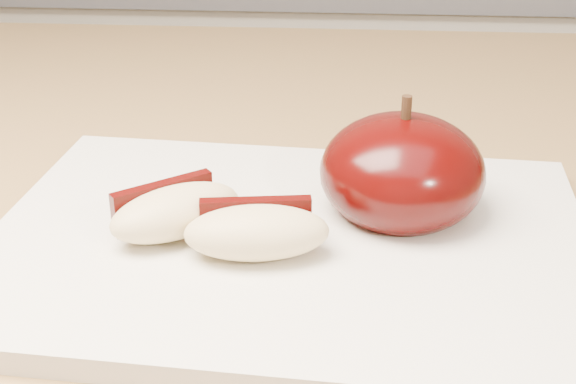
{
  "coord_description": "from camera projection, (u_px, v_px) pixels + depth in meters",
  "views": [
    {
      "loc": [
        0.02,
        -0.02,
        1.12
      ],
      "look_at": [
        -0.01,
        0.35,
        0.94
      ],
      "focal_mm": 50.0,
      "sensor_mm": 36.0,
      "label": 1
    }
  ],
  "objects": [
    {
      "name": "back_cabinet",
      "position": [
        329.0,
        217.0,
        1.38
      ],
      "size": [
        2.4,
        0.62,
        0.94
      ],
      "color": "silver",
      "rests_on": "ground"
    },
    {
      "name": "apple_wedge_a",
      "position": [
        174.0,
        211.0,
        0.42
      ],
      "size": [
        0.08,
        0.07,
        0.03
      ],
      "rotation": [
        0.0,
        0.0,
        0.66
      ],
      "color": "#D0B984",
      "rests_on": "cutting_board"
    },
    {
      "name": "apple_half",
      "position": [
        402.0,
        172.0,
        0.44
      ],
      "size": [
        0.11,
        0.11,
        0.08
      ],
      "rotation": [
        0.0,
        0.0,
        0.17
      ],
      "color": "black",
      "rests_on": "cutting_board"
    },
    {
      "name": "apple_wedge_b",
      "position": [
        257.0,
        231.0,
        0.4
      ],
      "size": [
        0.08,
        0.05,
        0.03
      ],
      "rotation": [
        0.0,
        0.0,
        0.14
      ],
      "color": "#D0B984",
      "rests_on": "cutting_board"
    },
    {
      "name": "cutting_board",
      "position": [
        288.0,
        244.0,
        0.43
      ],
      "size": [
        0.33,
        0.26,
        0.01
      ],
      "primitive_type": "cube",
      "rotation": [
        0.0,
        0.0,
        -0.07
      ],
      "color": "beige",
      "rests_on": "island_counter"
    }
  ]
}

